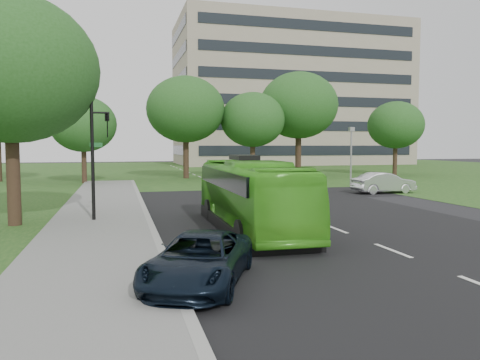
{
  "coord_description": "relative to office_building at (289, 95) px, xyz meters",
  "views": [
    {
      "loc": [
        -8.34,
        -18.86,
        3.33
      ],
      "look_at": [
        -2.44,
        3.72,
        1.6
      ],
      "focal_mm": 35.0,
      "sensor_mm": 36.0,
      "label": 1
    }
  ],
  "objects": [
    {
      "name": "ground",
      "position": [
        -21.96,
        -61.96,
        -12.5
      ],
      "size": [
        160.0,
        160.0,
        0.0
      ],
      "primitive_type": "plane",
      "color": "black",
      "rests_on": "ground"
    },
    {
      "name": "street_surfaces",
      "position": [
        -22.34,
        -39.21,
        -12.47
      ],
      "size": [
        120.0,
        120.0,
        0.15
      ],
      "color": "black",
      "rests_on": "ground"
    },
    {
      "name": "office_building",
      "position": [
        0.0,
        0.0,
        0.0
      ],
      "size": [
        40.1,
        20.1,
        25.0
      ],
      "color": "gray",
      "rests_on": "ground"
    },
    {
      "name": "tree_park_a",
      "position": [
        -33.2,
        -37.65,
        -7.33
      ],
      "size": [
        5.73,
        5.73,
        7.62
      ],
      "color": "black",
      "rests_on": "ground"
    },
    {
      "name": "tree_park_b",
      "position": [
        -23.66,
        -33.74,
        -5.58
      ],
      "size": [
        7.83,
        7.83,
        10.26
      ],
      "color": "black",
      "rests_on": "ground"
    },
    {
      "name": "tree_park_c",
      "position": [
        -16.84,
        -34.41,
        -6.55
      ],
      "size": [
        6.61,
        6.61,
        8.78
      ],
      "color": "black",
      "rests_on": "ground"
    },
    {
      "name": "tree_park_d",
      "position": [
        -10.9,
        -32.15,
        -4.78
      ],
      "size": [
        8.62,
        8.62,
        11.4
      ],
      "color": "black",
      "rests_on": "ground"
    },
    {
      "name": "tree_park_e",
      "position": [
        -0.26,
        -34.54,
        -6.91
      ],
      "size": [
        6.17,
        6.17,
        8.22
      ],
      "color": "black",
      "rests_on": "ground"
    },
    {
      "name": "tree_side_near",
      "position": [
        -34.51,
        -59.8,
        -6.08
      ],
      "size": [
        7.12,
        7.12,
        9.46
      ],
      "color": "black",
      "rests_on": "ground"
    },
    {
      "name": "bus",
      "position": [
        -25.29,
        -63.24,
        -11.13
      ],
      "size": [
        2.42,
        9.87,
        2.74
      ],
      "primitive_type": "imported",
      "rotation": [
        0.0,
        0.0,
        -0.01
      ],
      "color": "#4CBD24",
      "rests_on": "ground"
    },
    {
      "name": "sedan",
      "position": [
        -12.4,
        -51.96,
        -11.77
      ],
      "size": [
        4.5,
        1.79,
        1.45
      ],
      "primitive_type": "imported",
      "rotation": [
        0.0,
        0.0,
        1.63
      ],
      "color": "silver",
      "rests_on": "ground"
    },
    {
      "name": "suv",
      "position": [
        -28.46,
        -69.96,
        -11.89
      ],
      "size": [
        3.65,
        4.86,
        1.23
      ],
      "primitive_type": "imported",
      "rotation": [
        0.0,
        0.0,
        -0.42
      ],
      "color": "black",
      "rests_on": "ground"
    },
    {
      "name": "traffic_light",
      "position": [
        -31.19,
        -59.96,
        -9.42
      ],
      "size": [
        0.84,
        0.24,
        5.24
      ],
      "rotation": [
        0.0,
        0.0,
        -0.22
      ],
      "color": "black",
      "rests_on": "ground"
    },
    {
      "name": "camera_pole",
      "position": [
        -11.96,
        -46.33,
        -9.4
      ],
      "size": [
        0.48,
        0.44,
        4.8
      ],
      "rotation": [
        0.0,
        0.0,
        -0.3
      ],
      "color": "gray",
      "rests_on": "ground"
    }
  ]
}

